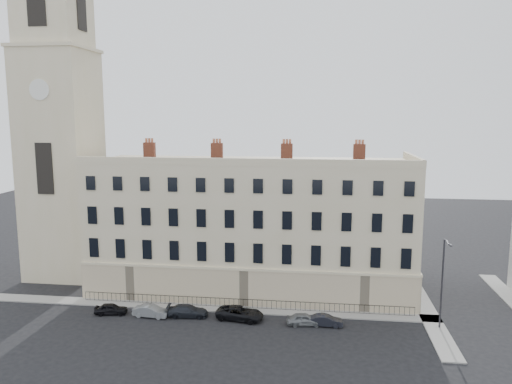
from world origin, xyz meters
TOP-DOWN VIEW (x-y plane):
  - ground at (0.00, 0.00)m, footprint 160.00×160.00m
  - terrace at (-5.97, 11.97)m, footprint 36.22×12.22m
  - church_tower at (-30.00, 14.00)m, footprint 8.00×8.13m
  - pavement_terrace at (-10.00, 5.00)m, footprint 48.00×2.00m
  - pavement_east_return at (13.00, 8.00)m, footprint 2.00×24.00m
  - railings at (-6.00, 5.40)m, footprint 35.00×0.04m
  - car_a at (-19.19, 2.21)m, footprint 3.45×1.81m
  - car_b at (-14.93, 2.08)m, footprint 3.69×1.54m
  - car_c at (-11.24, 2.60)m, footprint 4.28×2.07m
  - car_d at (-5.89, 2.57)m, footprint 5.00×2.86m
  - car_e at (0.52, 2.06)m, footprint 3.63×1.88m
  - car_f at (2.56, 2.12)m, footprint 3.35×1.23m
  - streetlamp at (13.37, 2.80)m, footprint 0.40×1.90m

SIDE VIEW (x-z plane):
  - ground at x=0.00m, z-range 0.00..0.00m
  - pavement_terrace at x=-10.00m, z-range 0.00..0.12m
  - pavement_east_return at x=13.00m, z-range 0.00..0.12m
  - car_f at x=2.56m, z-range 0.00..1.10m
  - railings at x=-6.00m, z-range 0.07..1.03m
  - car_a at x=-19.19m, z-range 0.00..1.12m
  - car_e at x=0.52m, z-range 0.00..1.18m
  - car_b at x=-14.93m, z-range 0.00..1.19m
  - car_c at x=-11.24m, z-range 0.00..1.20m
  - car_d at x=-5.89m, z-range 0.00..1.31m
  - streetlamp at x=13.37m, z-range 0.48..9.25m
  - terrace at x=-5.97m, z-range -1.00..16.00m
  - church_tower at x=-30.00m, z-range -3.34..40.66m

